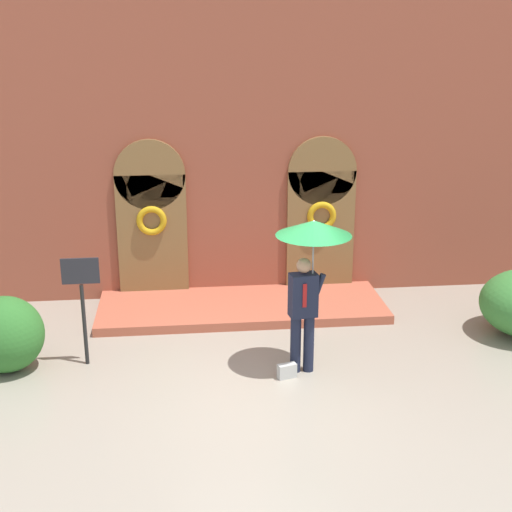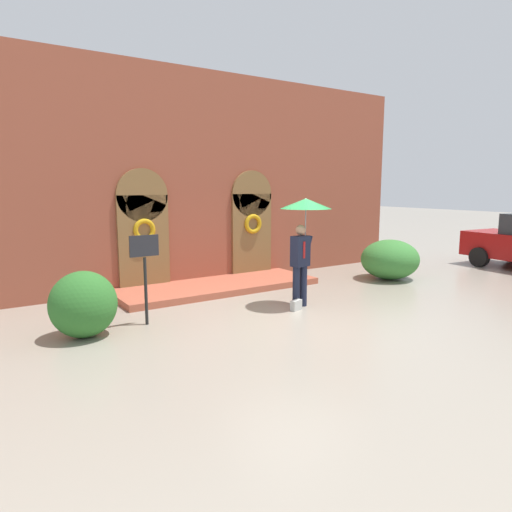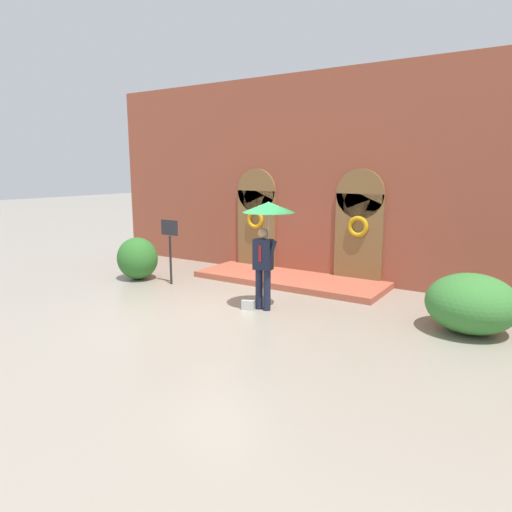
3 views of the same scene
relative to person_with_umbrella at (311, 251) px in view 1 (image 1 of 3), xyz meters
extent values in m
plane|color=gray|center=(-0.79, -0.60, -1.91)|extent=(80.00, 80.00, 0.00)
cube|color=brown|center=(-0.79, 3.60, 0.89)|extent=(14.00, 0.50, 5.60)
cube|color=brown|center=(-2.39, 3.31, -0.71)|extent=(1.30, 0.08, 2.40)
cylinder|color=brown|center=(-2.39, 3.31, 0.49)|extent=(1.30, 0.08, 1.30)
cube|color=brown|center=(0.81, 3.31, -0.71)|extent=(1.30, 0.08, 2.40)
cylinder|color=brown|center=(0.81, 3.31, 0.49)|extent=(1.30, 0.08, 1.30)
torus|color=#C69314|center=(-2.39, 3.24, -0.36)|extent=(0.56, 0.12, 0.56)
torus|color=#C69314|center=(0.81, 3.24, -0.36)|extent=(0.56, 0.12, 0.56)
cube|color=#AA523A|center=(-0.79, 2.45, -1.83)|extent=(5.20, 1.80, 0.16)
cylinder|color=#191E33|center=(-0.20, 0.00, -1.46)|extent=(0.16, 0.16, 0.90)
cylinder|color=#191E33|center=(0.00, 0.00, -1.46)|extent=(0.16, 0.16, 0.90)
cube|color=#191E33|center=(-0.10, 0.00, -0.68)|extent=(0.43, 0.30, 0.66)
cube|color=#A51919|center=(-0.10, -0.13, -0.64)|extent=(0.06, 0.02, 0.36)
sphere|color=#A87A5B|center=(-0.10, 0.00, -0.22)|extent=(0.22, 0.22, 0.22)
cylinder|color=#191E33|center=(0.12, 0.00, -0.58)|extent=(0.22, 0.09, 0.46)
cylinder|color=gray|center=(0.03, 0.00, -0.26)|extent=(0.02, 0.02, 0.98)
cone|color=#1E7538|center=(0.03, 0.00, 0.34)|extent=(1.10, 1.10, 0.22)
cone|color=white|center=(0.03, 0.00, 0.35)|extent=(0.61, 0.61, 0.20)
cube|color=#B7B7B2|center=(-0.35, -0.20, -1.80)|extent=(0.30, 0.19, 0.22)
cylinder|color=black|center=(-3.36, 0.59, -1.26)|extent=(0.06, 0.06, 1.30)
cube|color=#232328|center=(-3.36, 0.59, -0.39)|extent=(0.56, 0.03, 0.40)
ellipsoid|color=#2D6B28|center=(-4.53, 0.51, -1.33)|extent=(1.16, 1.07, 1.17)
camera|label=1|loc=(-1.83, -9.62, 3.10)|focal=50.00mm
camera|label=2|loc=(-6.29, -7.58, 0.73)|focal=32.00mm
camera|label=3|loc=(4.97, -8.17, 1.12)|focal=32.00mm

